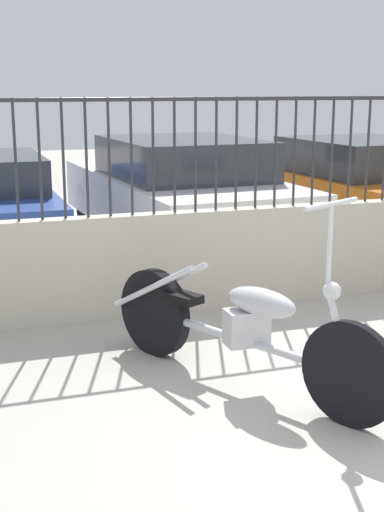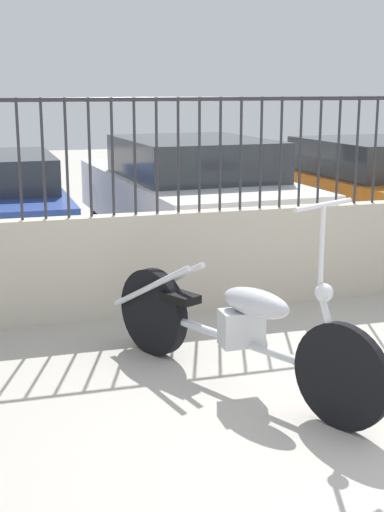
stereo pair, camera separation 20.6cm
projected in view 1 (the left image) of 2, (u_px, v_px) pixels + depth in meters
low_wall at (263, 255)px, 6.65m from camera, size 8.45×0.18×0.90m
fence_railing at (266, 136)px, 6.40m from camera, size 8.45×0.04×0.99m
motorcycle_silver at (228, 323)px, 4.83m from camera, size 1.20×2.18×1.34m
car_white at (178, 191)px, 9.04m from camera, size 2.10×4.65×1.36m
car_orange at (356, 184)px, 9.96m from camera, size 2.13×4.37×1.29m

